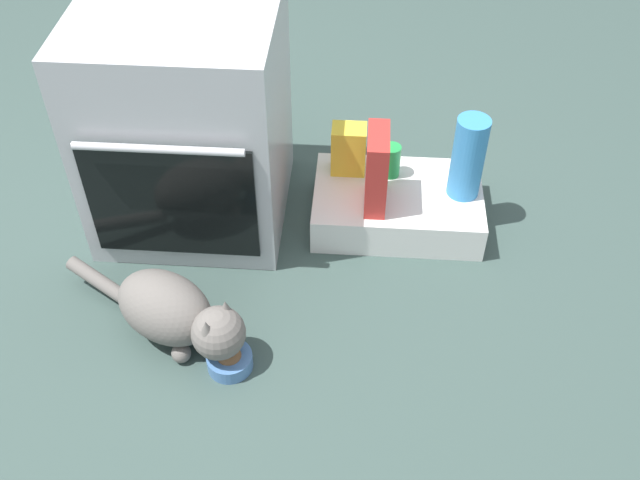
% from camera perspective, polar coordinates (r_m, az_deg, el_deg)
% --- Properties ---
extents(ground, '(8.00, 8.00, 0.00)m').
position_cam_1_polar(ground, '(2.46, -11.52, -3.57)').
color(ground, '#384C47').
extents(oven, '(0.62, 0.64, 0.77)m').
position_cam_1_polar(oven, '(2.49, -10.26, 9.07)').
color(oven, '#B7BABF').
rests_on(oven, ground).
extents(pantry_cabinet, '(0.58, 0.39, 0.14)m').
position_cam_1_polar(pantry_cabinet, '(2.61, 5.99, 2.72)').
color(pantry_cabinet, white).
rests_on(pantry_cabinet, ground).
extents(food_bowl, '(0.14, 0.14, 0.08)m').
position_cam_1_polar(food_bowl, '(2.20, -7.03, -9.19)').
color(food_bowl, '#4C7AB7').
rests_on(food_bowl, ground).
extents(cat, '(0.63, 0.39, 0.23)m').
position_cam_1_polar(cat, '(2.22, -11.17, -5.54)').
color(cat, slate).
rests_on(cat, ground).
extents(cereal_box, '(0.07, 0.18, 0.28)m').
position_cam_1_polar(cereal_box, '(2.42, 4.42, 5.45)').
color(cereal_box, '#B72D28').
rests_on(cereal_box, pantry_cabinet).
extents(soda_can, '(0.07, 0.07, 0.12)m').
position_cam_1_polar(soda_can, '(2.59, 5.52, 6.14)').
color(soda_can, green).
rests_on(soda_can, pantry_cabinet).
extents(snack_bag, '(0.12, 0.09, 0.18)m').
position_cam_1_polar(snack_bag, '(2.59, 2.24, 7.06)').
color(snack_bag, yellow).
rests_on(snack_bag, pantry_cabinet).
extents(water_bottle, '(0.11, 0.11, 0.30)m').
position_cam_1_polar(water_bottle, '(2.50, 11.41, 6.28)').
color(water_bottle, '#388CD1').
rests_on(water_bottle, pantry_cabinet).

